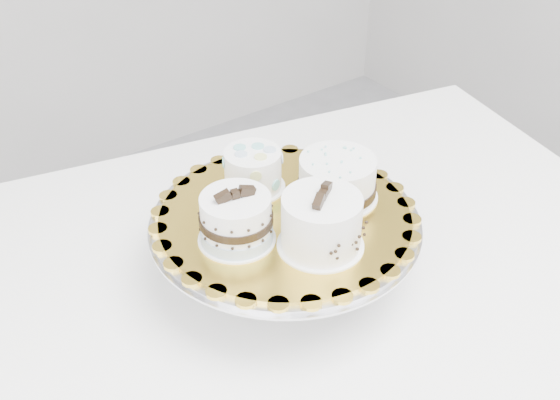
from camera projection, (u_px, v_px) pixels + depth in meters
table at (281, 296)px, 1.18m from camera, size 1.44×1.11×0.75m
cake_stand at (285, 236)px, 1.08m from camera, size 0.41×0.41×0.11m
cake_board at (285, 216)px, 1.06m from camera, size 0.50×0.50×0.01m
cake_swirl at (321, 224)px, 0.97m from camera, size 0.16×0.16×0.10m
cake_banded at (236, 221)px, 0.99m from camera, size 0.12×0.12×0.09m
cake_dots at (253, 170)px, 1.09m from camera, size 0.11×0.11×0.07m
cake_ribbon at (338, 179)px, 1.07m from camera, size 0.14×0.14×0.07m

